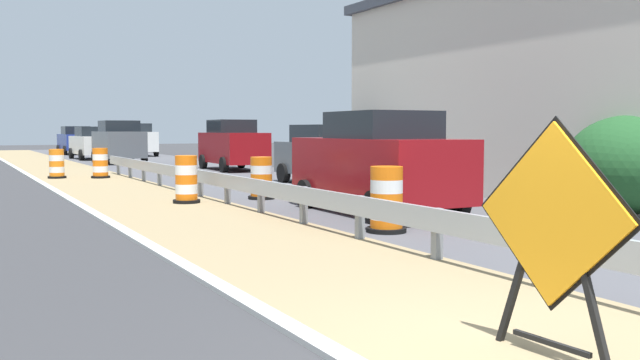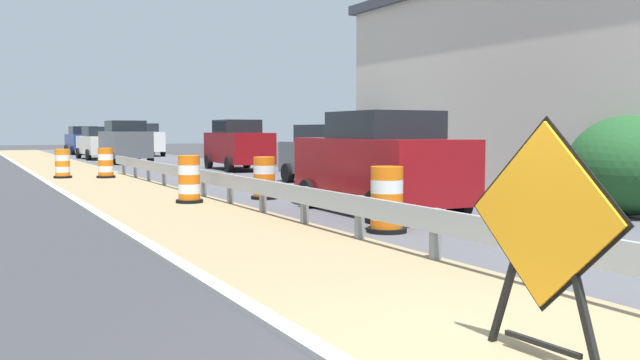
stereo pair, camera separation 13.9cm
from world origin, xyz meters
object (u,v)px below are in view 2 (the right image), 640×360
at_px(warning_sign_diamond, 543,226).
at_px(traffic_barrel_farther, 106,164).
at_px(traffic_barrel_nearest, 387,203).
at_px(car_trailing_far_lane, 125,142).
at_px(car_distant_a, 110,139).
at_px(traffic_barrel_mid, 189,181).
at_px(car_distant_b, 100,143).
at_px(car_lead_far_lane, 83,140).
at_px(car_trailing_near_lane, 238,145).
at_px(traffic_barrel_close, 264,180).
at_px(traffic_barrel_far, 63,165).
at_px(utility_pole_near, 519,53).
at_px(car_distant_c, 144,140).
at_px(car_mid_far_lane, 332,155).
at_px(car_lead_near_lane, 380,163).

relative_size(warning_sign_diamond, traffic_barrel_farther, 1.72).
distance_m(traffic_barrel_nearest, car_trailing_far_lane, 26.82).
height_order(traffic_barrel_farther, car_distant_a, car_distant_a).
relative_size(traffic_barrel_mid, car_distant_b, 0.25).
bearing_deg(car_lead_far_lane, car_trailing_near_lane, -173.27).
height_order(traffic_barrel_farther, car_distant_b, car_distant_b).
bearing_deg(traffic_barrel_close, traffic_barrel_far, 108.97).
bearing_deg(car_distant_b, utility_pole_near, -168.65).
xyz_separation_m(traffic_barrel_mid, car_trailing_far_lane, (2.79, 20.57, 0.59)).
relative_size(warning_sign_diamond, traffic_barrel_nearest, 1.65).
height_order(traffic_barrel_mid, traffic_barrel_far, traffic_barrel_mid).
bearing_deg(traffic_barrel_farther, car_distant_c, 73.02).
height_order(traffic_barrel_mid, traffic_barrel_farther, traffic_barrel_mid).
relative_size(traffic_barrel_mid, car_trailing_far_lane, 0.26).
bearing_deg(car_mid_far_lane, traffic_barrel_close, -49.64).
bearing_deg(traffic_barrel_farther, utility_pole_near, -50.91).
xyz_separation_m(traffic_barrel_close, car_lead_near_lane, (0.99, -3.87, 0.59)).
height_order(traffic_barrel_far, car_lead_near_lane, car_lead_near_lane).
distance_m(car_lead_far_lane, car_mid_far_lane, 32.15).
distance_m(traffic_barrel_far, car_lead_far_lane, 25.35).
xyz_separation_m(traffic_barrel_mid, car_lead_far_lane, (2.90, 35.28, 0.47)).
xyz_separation_m(car_trailing_near_lane, car_mid_far_lane, (-0.20, -8.88, -0.13)).
relative_size(car_lead_near_lane, utility_pole_near, 0.62).
bearing_deg(car_lead_near_lane, car_distant_b, 2.63).
xyz_separation_m(traffic_barrel_mid, traffic_barrel_farther, (-0.18, 9.71, -0.03)).
bearing_deg(car_trailing_near_lane, car_distant_c, -178.49).
bearing_deg(car_lead_far_lane, traffic_barrel_mid, 174.74).
bearing_deg(car_distant_c, traffic_barrel_close, -6.18).
height_order(traffic_barrel_far, car_distant_c, car_distant_c).
xyz_separation_m(traffic_barrel_far, car_distant_b, (4.09, 15.80, 0.49)).
bearing_deg(traffic_barrel_nearest, car_lead_far_lane, 88.20).
bearing_deg(car_distant_c, car_trailing_far_lane, -17.21).
distance_m(traffic_barrel_mid, car_distant_a, 41.08).
distance_m(warning_sign_diamond, traffic_barrel_close, 12.62).
relative_size(traffic_barrel_nearest, car_distant_c, 0.24).
bearing_deg(traffic_barrel_farther, car_distant_b, 80.73).
distance_m(traffic_barrel_nearest, traffic_barrel_close, 6.23).
height_order(traffic_barrel_close, traffic_barrel_mid, traffic_barrel_mid).
bearing_deg(car_distant_a, traffic_barrel_close, -3.95).
xyz_separation_m(traffic_barrel_far, car_trailing_far_lane, (4.38, 10.24, 0.63)).
relative_size(warning_sign_diamond, car_trailing_near_lane, 0.41).
relative_size(traffic_barrel_nearest, traffic_barrel_mid, 0.99).
xyz_separation_m(traffic_barrel_close, traffic_barrel_farther, (-2.14, 9.71, 0.01)).
bearing_deg(car_mid_far_lane, utility_pole_near, 33.68).
xyz_separation_m(car_mid_far_lane, utility_pole_near, (3.30, -4.80, 2.92)).
bearing_deg(traffic_barrel_mid, traffic_barrel_far, 98.75).
bearing_deg(traffic_barrel_far, car_distant_b, 75.49).
bearing_deg(traffic_barrel_farther, car_mid_far_lane, -47.86).
xyz_separation_m(traffic_barrel_nearest, car_trailing_near_lane, (4.27, 18.34, 0.57)).
height_order(traffic_barrel_farther, car_lead_far_lane, car_lead_far_lane).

